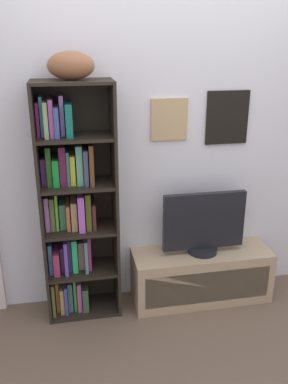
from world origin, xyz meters
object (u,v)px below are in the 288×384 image
at_px(bookshelf, 73,209).
at_px(tv_stand, 201,275).
at_px(television, 204,224).
at_px(football, 71,66).

xyz_separation_m(bookshelf, tv_stand, (0.94, -0.06, -0.60)).
relative_size(bookshelf, television, 2.73).
bearing_deg(tv_stand, television, 90.00).
bearing_deg(bookshelf, television, -3.59).
distance_m(tv_stand, television, 0.43).
height_order(bookshelf, television, bookshelf).
bearing_deg(bookshelf, tv_stand, -3.66).
height_order(football, tv_stand, football).
distance_m(bookshelf, football, 0.96).
bearing_deg(bookshelf, football, -36.04).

